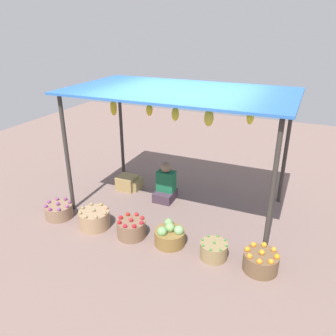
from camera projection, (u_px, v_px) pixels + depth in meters
ground_plane at (178, 205)px, 6.34m from camera, size 14.00×14.00×0.00m
market_stall_structure at (180, 99)px, 5.53m from camera, size 3.76×2.12×2.16m
vendor_person at (166, 185)px, 6.42m from camera, size 0.36×0.44×0.78m
basket_purple_onions at (59, 211)px, 5.89m from camera, size 0.48×0.48×0.29m
basket_potatoes at (94, 219)px, 5.60m from camera, size 0.51×0.51×0.35m
basket_red_apples at (131, 228)px, 5.35m from camera, size 0.46×0.46×0.34m
basket_cabbages at (170, 235)px, 5.16m from camera, size 0.48×0.48×0.37m
basket_green_chilies at (214, 250)px, 4.86m from camera, size 0.40×0.40×0.27m
basket_oranges at (261, 261)px, 4.61m from camera, size 0.49×0.49×0.33m
wooden_crate_near_vendor at (127, 183)px, 6.89m from camera, size 0.37×0.36×0.28m
wooden_crate_stacked_rear at (132, 183)px, 6.94m from camera, size 0.36×0.33×0.22m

